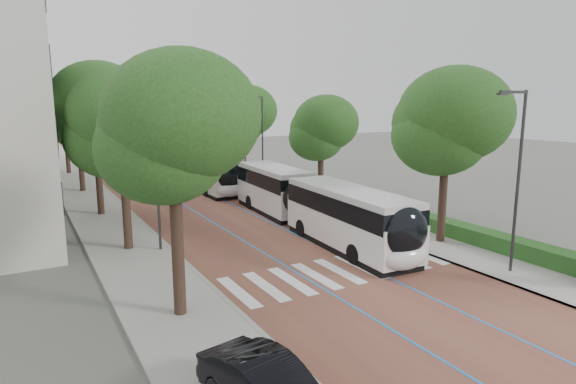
# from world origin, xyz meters

# --- Properties ---
(ground) EXTENTS (160.00, 160.00, 0.00)m
(ground) POSITION_xyz_m (0.00, 0.00, 0.00)
(ground) COLOR #51544C
(ground) RESTS_ON ground
(road) EXTENTS (11.00, 140.00, 0.02)m
(road) POSITION_xyz_m (0.00, 40.00, 0.01)
(road) COLOR brown
(road) RESTS_ON ground
(sidewalk_left) EXTENTS (4.00, 140.00, 0.12)m
(sidewalk_left) POSITION_xyz_m (-7.50, 40.00, 0.06)
(sidewalk_left) COLOR #9B9792
(sidewalk_left) RESTS_ON ground
(sidewalk_right) EXTENTS (4.00, 140.00, 0.12)m
(sidewalk_right) POSITION_xyz_m (7.50, 40.00, 0.06)
(sidewalk_right) COLOR #9B9792
(sidewalk_right) RESTS_ON ground
(kerb_left) EXTENTS (0.20, 140.00, 0.14)m
(kerb_left) POSITION_xyz_m (-5.60, 40.00, 0.06)
(kerb_left) COLOR gray
(kerb_left) RESTS_ON ground
(kerb_right) EXTENTS (0.20, 140.00, 0.14)m
(kerb_right) POSITION_xyz_m (5.60, 40.00, 0.06)
(kerb_right) COLOR gray
(kerb_right) RESTS_ON ground
(zebra_crossing) EXTENTS (10.55, 3.60, 0.01)m
(zebra_crossing) POSITION_xyz_m (0.20, 1.00, 0.03)
(zebra_crossing) COLOR silver
(zebra_crossing) RESTS_ON ground
(lane_line_left) EXTENTS (0.12, 126.00, 0.01)m
(lane_line_left) POSITION_xyz_m (-1.60, 40.00, 0.02)
(lane_line_left) COLOR #2470B6
(lane_line_left) RESTS_ON road
(lane_line_right) EXTENTS (0.12, 126.00, 0.01)m
(lane_line_right) POSITION_xyz_m (1.60, 40.00, 0.02)
(lane_line_right) COLOR #2470B6
(lane_line_right) RESTS_ON road
(hedge) EXTENTS (1.20, 14.00, 0.80)m
(hedge) POSITION_xyz_m (9.10, 0.00, 0.52)
(hedge) COLOR #1F4618
(hedge) RESTS_ON sidewalk_right
(streetlight_near) EXTENTS (1.82, 0.20, 8.00)m
(streetlight_near) POSITION_xyz_m (6.62, -3.00, 4.82)
(streetlight_near) COLOR #2B2B2E
(streetlight_near) RESTS_ON sidewalk_right
(streetlight_far) EXTENTS (1.82, 0.20, 8.00)m
(streetlight_far) POSITION_xyz_m (6.62, 22.00, 4.82)
(streetlight_far) COLOR #2B2B2E
(streetlight_far) RESTS_ON sidewalk_right
(lamp_post_left) EXTENTS (0.14, 0.14, 8.00)m
(lamp_post_left) POSITION_xyz_m (-6.10, 8.00, 4.12)
(lamp_post_left) COLOR #2B2B2E
(lamp_post_left) RESTS_ON sidewalk_left
(trees_left) EXTENTS (6.45, 60.68, 9.68)m
(trees_left) POSITION_xyz_m (-7.50, 27.20, 6.57)
(trees_left) COLOR black
(trees_left) RESTS_ON ground
(trees_right) EXTENTS (6.00, 47.35, 8.91)m
(trees_right) POSITION_xyz_m (7.70, 19.79, 6.14)
(trees_right) COLOR black
(trees_right) RESTS_ON ground
(lead_bus) EXTENTS (3.57, 18.51, 3.20)m
(lead_bus) POSITION_xyz_m (2.89, 7.48, 1.63)
(lead_bus) COLOR black
(lead_bus) RESTS_ON ground
(bus_queued_0) EXTENTS (2.62, 12.42, 3.20)m
(bus_queued_0) POSITION_xyz_m (2.13, 23.78, 1.62)
(bus_queued_0) COLOR silver
(bus_queued_0) RESTS_ON ground
(bus_queued_1) EXTENTS (2.91, 12.47, 3.20)m
(bus_queued_1) POSITION_xyz_m (2.79, 36.56, 1.62)
(bus_queued_1) COLOR silver
(bus_queued_1) RESTS_ON ground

